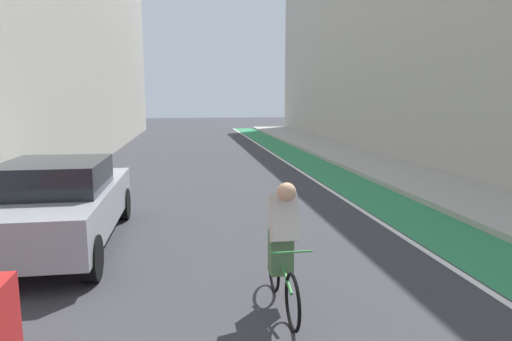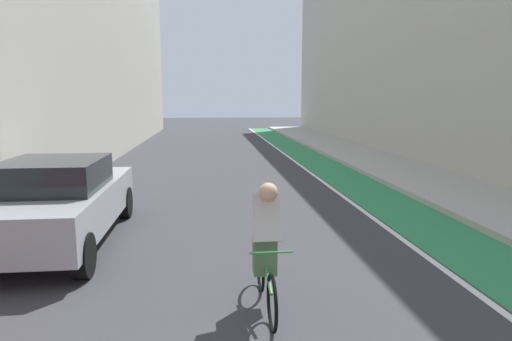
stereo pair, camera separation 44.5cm
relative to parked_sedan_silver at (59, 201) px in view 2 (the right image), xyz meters
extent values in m
plane|color=#38383D|center=(3.39, 7.98, -0.79)|extent=(94.45, 94.45, 0.00)
cube|color=#2D8451|center=(7.03, 9.98, -0.78)|extent=(1.60, 42.93, 0.00)
cube|color=white|center=(6.13, 9.98, -0.78)|extent=(0.12, 42.93, 0.00)
cube|color=#A8A59E|center=(9.30, 9.98, -0.72)|extent=(2.92, 42.93, 0.14)
cube|color=#B2ADA3|center=(11.96, 11.98, 5.11)|extent=(2.40, 38.93, 11.79)
cube|color=#9EA0A8|center=(0.00, 0.05, -0.11)|extent=(1.81, 4.45, 0.70)
cube|color=black|center=(0.00, -0.17, 0.47)|extent=(1.58, 1.88, 0.55)
cylinder|color=black|center=(-0.82, 1.71, -0.46)|extent=(0.22, 0.66, 0.66)
cylinder|color=black|center=(0.80, 1.72, -0.46)|extent=(0.22, 0.66, 0.66)
cylinder|color=black|center=(0.82, -1.62, -0.46)|extent=(0.22, 0.66, 0.66)
torus|color=black|center=(3.30, -3.37, -0.46)|extent=(0.05, 0.65, 0.65)
torus|color=black|center=(3.29, -2.32, -0.46)|extent=(0.05, 0.65, 0.65)
cylinder|color=#338C3F|center=(3.30, -2.84, -0.24)|extent=(0.05, 0.96, 0.33)
cylinder|color=#338C3F|center=(3.30, -2.66, -0.16)|extent=(0.04, 0.12, 0.55)
cylinder|color=#338C3F|center=(3.30, -3.29, 0.09)|extent=(0.48, 0.03, 0.02)
cube|color=#4C7247|center=(3.30, -2.74, -0.09)|extent=(0.28, 0.24, 0.56)
cube|color=beige|center=(3.30, -2.87, 0.37)|extent=(0.32, 0.40, 0.60)
sphere|color=tan|center=(3.30, -3.02, 0.71)|extent=(0.22, 0.22, 0.22)
camera|label=1|loc=(2.21, -7.89, 1.75)|focal=31.36mm
camera|label=2|loc=(2.65, -7.95, 1.75)|focal=31.36mm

